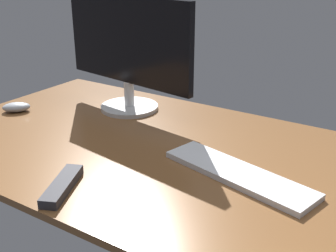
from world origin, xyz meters
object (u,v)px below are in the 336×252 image
object	(u,v)px
keyboard	(238,174)
computer_mouse	(16,107)
monitor	(128,50)
tv_remote	(62,186)

from	to	relation	value
keyboard	computer_mouse	bearing A→B (deg)	-167.44
monitor	computer_mouse	distance (cm)	45.34
keyboard	tv_remote	size ratio (longest dim) A/B	2.31
keyboard	tv_remote	world-z (taller)	tv_remote
monitor	keyboard	world-z (taller)	monitor
keyboard	tv_remote	distance (cm)	43.94
monitor	keyboard	size ratio (longest dim) A/B	1.35
computer_mouse	monitor	bearing A→B (deg)	-7.58
computer_mouse	tv_remote	distance (cm)	62.64
keyboard	computer_mouse	size ratio (longest dim) A/B	4.33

